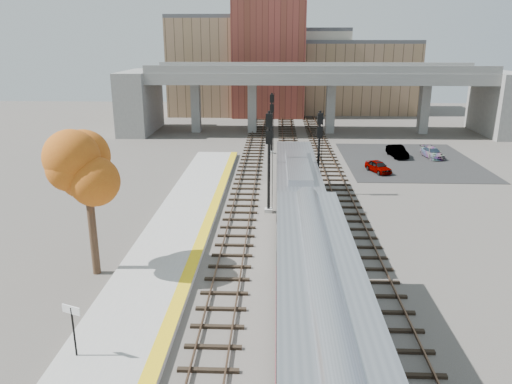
% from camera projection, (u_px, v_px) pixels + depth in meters
% --- Properties ---
extents(ground, '(160.00, 160.00, 0.00)m').
position_uv_depth(ground, '(285.00, 274.00, 28.33)').
color(ground, '#47423D').
rests_on(ground, ground).
extents(platform, '(4.50, 60.00, 0.35)m').
position_uv_depth(platform, '(158.00, 269.00, 28.56)').
color(platform, '#9E9E99').
rests_on(platform, ground).
extents(yellow_strip, '(0.70, 60.00, 0.01)m').
position_uv_depth(yellow_strip, '(191.00, 266.00, 28.43)').
color(yellow_strip, yellow).
rests_on(yellow_strip, platform).
extents(tracks, '(10.70, 95.00, 0.25)m').
position_uv_depth(tracks, '(294.00, 203.00, 40.21)').
color(tracks, black).
rests_on(tracks, ground).
extents(overpass, '(54.00, 12.00, 9.50)m').
position_uv_depth(overpass, '(316.00, 91.00, 69.41)').
color(overpass, slate).
rests_on(overpass, ground).
extents(buildings_far, '(43.00, 21.00, 20.60)m').
position_uv_depth(buildings_far, '(287.00, 67.00, 89.54)').
color(buildings_far, '#927154').
rests_on(buildings_far, ground).
extents(parking_lot, '(14.00, 18.00, 0.04)m').
position_uv_depth(parking_lot, '(409.00, 161.00, 54.52)').
color(parking_lot, black).
rests_on(parking_lot, ground).
extents(locomotive, '(3.02, 19.05, 4.10)m').
position_uv_depth(locomotive, '(297.00, 190.00, 36.15)').
color(locomotive, '#A8AAB2').
rests_on(locomotive, ground).
extents(signal_mast_near, '(0.60, 0.64, 7.78)m').
position_uv_depth(signal_mast_near, '(269.00, 162.00, 37.15)').
color(signal_mast_near, '#9E9E99').
rests_on(signal_mast_near, ground).
extents(signal_mast_mid, '(0.60, 0.64, 7.15)m').
position_uv_depth(signal_mast_mid, '(319.00, 154.00, 41.68)').
color(signal_mast_mid, '#9E9E99').
rests_on(signal_mast_mid, ground).
extents(signal_mast_far, '(0.60, 0.64, 6.95)m').
position_uv_depth(signal_mast_far, '(272.00, 124.00, 57.04)').
color(signal_mast_far, '#9E9E99').
rests_on(signal_mast_far, ground).
extents(station_sign, '(0.86, 0.38, 2.27)m').
position_uv_depth(station_sign, '(72.00, 320.00, 19.97)').
color(station_sign, black).
rests_on(station_sign, platform).
extents(tree, '(3.60, 3.60, 8.25)m').
position_uv_depth(tree, '(86.00, 169.00, 26.62)').
color(tree, '#382619').
rests_on(tree, ground).
extents(car_a, '(2.51, 3.66, 1.16)m').
position_uv_depth(car_a, '(378.00, 167.00, 49.58)').
color(car_a, '#99999E').
rests_on(car_a, parking_lot).
extents(car_b, '(1.87, 4.08, 1.30)m').
position_uv_depth(car_b, '(397.00, 151.00, 55.96)').
color(car_b, '#99999E').
rests_on(car_b, parking_lot).
extents(car_c, '(2.12, 4.07, 1.13)m').
position_uv_depth(car_c, '(432.00, 153.00, 55.69)').
color(car_c, '#99999E').
rests_on(car_c, parking_lot).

